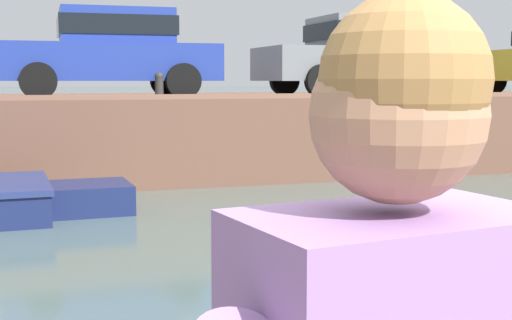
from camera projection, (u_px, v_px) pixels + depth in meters
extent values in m
plane|color=#4C605B|center=(162.00, 277.00, 6.57)|extent=(400.00, 400.00, 0.00)
cube|color=brown|center=(86.00, 134.00, 14.19)|extent=(60.00, 6.00, 1.49)
cube|color=brown|center=(100.00, 97.00, 11.38)|extent=(60.00, 0.24, 0.08)
cube|color=navy|center=(89.00, 198.00, 9.80)|extent=(1.15, 1.11, 0.40)
cube|color=#233893|center=(108.00, 63.00, 12.57)|extent=(3.85, 1.84, 0.64)
cube|color=#233893|center=(116.00, 27.00, 12.54)|extent=(1.94, 1.59, 0.60)
cube|color=black|center=(116.00, 27.00, 12.54)|extent=(2.02, 1.62, 0.33)
cylinder|color=black|center=(38.00, 81.00, 11.42)|extent=(0.60, 0.19, 0.60)
cylinder|color=black|center=(39.00, 81.00, 13.12)|extent=(0.60, 0.19, 0.60)
cylinder|color=black|center=(183.00, 81.00, 12.09)|extent=(0.60, 0.19, 0.60)
cylinder|color=black|center=(166.00, 81.00, 13.79)|extent=(0.60, 0.19, 0.60)
cube|color=slate|center=(359.00, 65.00, 14.07)|extent=(3.98, 1.85, 0.64)
cube|color=slate|center=(366.00, 33.00, 14.06)|extent=(2.00, 1.60, 0.60)
cube|color=black|center=(366.00, 33.00, 14.06)|extent=(2.08, 1.64, 0.33)
cylinder|color=black|center=(321.00, 81.00, 12.86)|extent=(0.60, 0.19, 0.60)
cylinder|color=black|center=(284.00, 81.00, 14.56)|extent=(0.60, 0.19, 0.60)
cylinder|color=black|center=(438.00, 81.00, 13.66)|extent=(0.60, 0.19, 0.60)
cylinder|color=black|center=(390.00, 81.00, 15.36)|extent=(0.60, 0.19, 0.60)
cylinder|color=black|center=(493.00, 81.00, 16.15)|extent=(0.61, 0.20, 0.60)
cylinder|color=#2D2B28|center=(159.00, 88.00, 11.79)|extent=(0.14, 0.14, 0.35)
sphere|color=#2D2B28|center=(159.00, 77.00, 11.77)|extent=(0.15, 0.15, 0.15)
sphere|color=#A37556|center=(398.00, 115.00, 0.79)|extent=(0.20, 0.20, 0.20)
sphere|color=olive|center=(404.00, 79.00, 0.78)|extent=(0.19, 0.19, 0.19)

